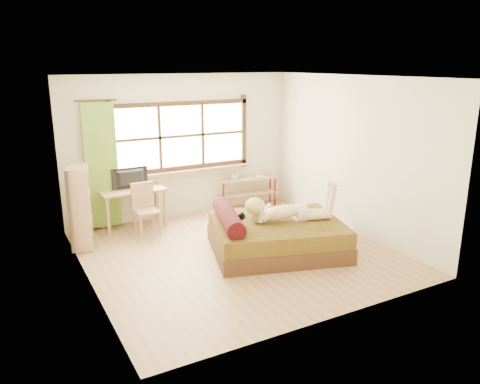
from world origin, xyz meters
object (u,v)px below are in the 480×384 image
woman (288,202)px  bookshelf (80,207)px  bed (274,235)px  pipe_shelf (248,185)px  chair (145,206)px  desk (133,194)px  kitten (234,219)px

woman → bookshelf: (-2.82, 1.71, -0.12)m
bed → pipe_shelf: (0.82, 2.28, 0.18)m
chair → woman: bearing=-49.4°
woman → pipe_shelf: size_ratio=1.11×
desk → bookshelf: (-1.00, -0.51, 0.06)m
woman → bookshelf: bookshelf is taller
kitten → chair: size_ratio=0.34×
bed → desk: 2.72m
bed → bookshelf: size_ratio=1.79×
kitten → bookshelf: bookshelf is taller
bed → desk: size_ratio=2.06×
desk → bookshelf: bearing=-155.2°
woman → desk: (-1.82, 2.22, -0.18)m
woman → chair: woman is taller
desk → bed: bearing=-55.4°
kitten → desk: 2.28m
kitten → desk: bearing=131.3°
kitten → bookshelf: 2.50m
bed → bookshelf: bearing=164.6°
bed → pipe_shelf: size_ratio=1.88×
bed → bookshelf: bookshelf is taller
bookshelf → chair: bearing=20.0°
woman → desk: size_ratio=1.21×
desk → chair: size_ratio=1.30×
pipe_shelf → bookshelf: bookshelf is taller
bed → pipe_shelf: 2.43m
woman → pipe_shelf: (0.62, 2.34, -0.35)m
woman → chair: size_ratio=1.57×
kitten → pipe_shelf: kitten is taller
woman → chair: bearing=149.6°
woman → kitten: size_ratio=4.67×
bed → chair: size_ratio=2.67×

